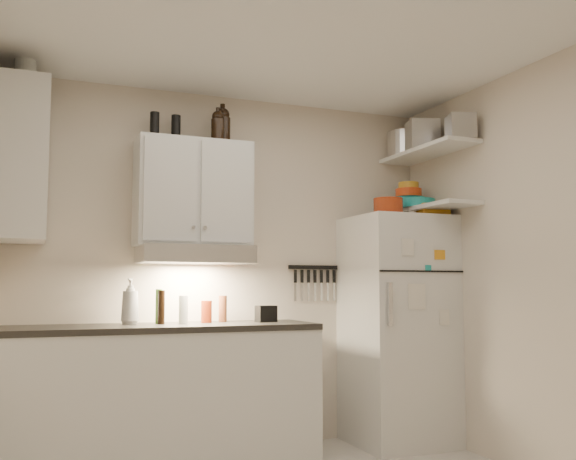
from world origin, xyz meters
name	(u,v)px	position (x,y,z in m)	size (l,w,h in m)	color
ceiling	(307,21)	(0.00, 0.00, 2.61)	(3.20, 3.00, 0.02)	white
back_wall	(226,269)	(0.00, 1.51, 1.30)	(3.20, 0.02, 2.60)	beige
right_wall	(546,266)	(1.61, 0.00, 1.30)	(0.02, 3.00, 2.60)	beige
base_cabinet	(158,399)	(-0.55, 1.20, 0.44)	(2.10, 0.60, 0.88)	silver
countertop	(159,328)	(-0.55, 1.20, 0.90)	(2.10, 0.62, 0.04)	#272421
upper_cabinet	(193,194)	(-0.30, 1.33, 1.83)	(0.80, 0.33, 0.75)	silver
side_cabinet	(20,161)	(-1.44, 1.20, 1.95)	(0.33, 0.55, 1.00)	silver
range_hood	(194,255)	(-0.30, 1.27, 1.39)	(0.76, 0.46, 0.12)	silver
fridge	(398,329)	(1.25, 1.16, 0.85)	(0.70, 0.68, 1.70)	silver
shelf_hi	(427,152)	(1.45, 1.02, 2.20)	(0.30, 0.95, 0.03)	silver
shelf_lo	(428,209)	(1.45, 1.02, 1.76)	(0.30, 0.95, 0.03)	silver
knife_strip	(314,267)	(0.70, 1.49, 1.32)	(0.42, 0.02, 0.03)	black
dutch_oven	(388,207)	(1.11, 1.04, 1.76)	(0.22, 0.22, 0.13)	#962E11
book_stack	(429,211)	(1.48, 1.05, 1.75)	(0.22, 0.27, 0.09)	orange
spice_jar	(412,210)	(1.33, 1.06, 1.75)	(0.06, 0.06, 0.10)	silver
stock_pot	(405,145)	(1.46, 1.34, 2.32)	(0.30, 0.30, 0.21)	silver
tin_a	(422,136)	(1.41, 1.02, 2.33)	(0.22, 0.20, 0.22)	#AAAAAD
tin_b	(461,128)	(1.48, 0.64, 2.31)	(0.18, 0.18, 0.18)	#AAAAAD
bowl_teal	(409,204)	(1.43, 1.26, 1.83)	(0.26, 0.26, 0.10)	teal
bowl_orange	(409,193)	(1.41, 1.22, 1.91)	(0.21, 0.21, 0.06)	red
bowl_yellow	(408,186)	(1.41, 1.22, 1.96)	(0.16, 0.16, 0.05)	#BF8B21
plates	(418,203)	(1.40, 1.09, 1.81)	(0.26, 0.26, 0.06)	teal
growler_a	(218,126)	(-0.15, 1.26, 2.31)	(0.10, 0.10, 0.23)	black
growler_b	(222,125)	(-0.09, 1.32, 2.34)	(0.11, 0.11, 0.27)	black
thermos_a	(176,129)	(-0.42, 1.38, 2.29)	(0.07, 0.07, 0.19)	black
thermos_b	(155,126)	(-0.58, 1.35, 2.29)	(0.06, 0.06, 0.19)	black
side_jar	(25,70)	(-1.42, 1.20, 2.54)	(0.13, 0.13, 0.18)	silver
soap_bottle	(130,299)	(-0.73, 1.30, 1.09)	(0.13, 0.13, 0.34)	silver
pepper_mill	(223,309)	(-0.07, 1.34, 1.01)	(0.06, 0.06, 0.19)	brown
oil_bottle	(159,306)	(-0.54, 1.30, 1.04)	(0.04, 0.04, 0.23)	#346018
vinegar_bottle	(161,307)	(-0.53, 1.23, 1.03)	(0.05, 0.05, 0.23)	black
clear_bottle	(183,310)	(-0.38, 1.25, 1.01)	(0.06, 0.06, 0.19)	silver
red_jar	(206,312)	(-0.20, 1.30, 1.00)	(0.08, 0.08, 0.15)	#962E11
caddy	(266,314)	(0.21, 1.23, 0.98)	(0.13, 0.10, 0.12)	black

